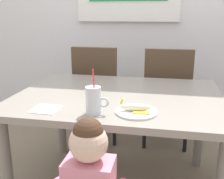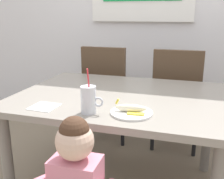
{
  "view_description": "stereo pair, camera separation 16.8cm",
  "coord_description": "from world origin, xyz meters",
  "px_view_note": "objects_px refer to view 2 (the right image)",
  "views": [
    {
      "loc": [
        0.28,
        -1.69,
        1.25
      ],
      "look_at": [
        -0.03,
        -0.1,
        0.79
      ],
      "focal_mm": 42.67,
      "sensor_mm": 36.0,
      "label": 1
    },
    {
      "loc": [
        0.44,
        -1.65,
        1.25
      ],
      "look_at": [
        -0.03,
        -0.1,
        0.79
      ],
      "focal_mm": 42.67,
      "sensor_mm": 36.0,
      "label": 2
    }
  ],
  "objects_px": {
    "dining_chair_left": "(107,88)",
    "peeled_banana": "(131,108)",
    "snack_plate": "(132,113)",
    "dining_chair_right": "(177,94)",
    "milk_cup": "(89,101)",
    "paper_napkin": "(44,107)",
    "dining_table": "(121,107)"
  },
  "relations": [
    {
      "from": "dining_table",
      "to": "peeled_banana",
      "type": "bearing_deg",
      "value": -65.74
    },
    {
      "from": "dining_table",
      "to": "paper_napkin",
      "type": "height_order",
      "value": "paper_napkin"
    },
    {
      "from": "snack_plate",
      "to": "dining_chair_right",
      "type": "bearing_deg",
      "value": 80.66
    },
    {
      "from": "dining_chair_left",
      "to": "peeled_banana",
      "type": "distance_m",
      "value": 1.22
    },
    {
      "from": "snack_plate",
      "to": "paper_napkin",
      "type": "bearing_deg",
      "value": -175.25
    },
    {
      "from": "dining_chair_left",
      "to": "dining_chair_right",
      "type": "height_order",
      "value": "same"
    },
    {
      "from": "snack_plate",
      "to": "paper_napkin",
      "type": "relative_size",
      "value": 1.53
    },
    {
      "from": "milk_cup",
      "to": "snack_plate",
      "type": "xyz_separation_m",
      "value": [
        0.23,
        0.05,
        -0.06
      ]
    },
    {
      "from": "dining_chair_right",
      "to": "snack_plate",
      "type": "distance_m",
      "value": 1.12
    },
    {
      "from": "dining_chair_right",
      "to": "snack_plate",
      "type": "relative_size",
      "value": 4.17
    },
    {
      "from": "dining_table",
      "to": "peeled_banana",
      "type": "relative_size",
      "value": 7.9
    },
    {
      "from": "dining_chair_right",
      "to": "paper_napkin",
      "type": "bearing_deg",
      "value": 58.71
    },
    {
      "from": "dining_chair_right",
      "to": "paper_napkin",
      "type": "xyz_separation_m",
      "value": [
        -0.69,
        -1.13,
        0.19
      ]
    },
    {
      "from": "peeled_banana",
      "to": "paper_napkin",
      "type": "height_order",
      "value": "peeled_banana"
    },
    {
      "from": "milk_cup",
      "to": "paper_napkin",
      "type": "distance_m",
      "value": 0.29
    },
    {
      "from": "dining_chair_right",
      "to": "paper_napkin",
      "type": "height_order",
      "value": "dining_chair_right"
    },
    {
      "from": "dining_table",
      "to": "snack_plate",
      "type": "distance_m",
      "value": 0.37
    },
    {
      "from": "milk_cup",
      "to": "peeled_banana",
      "type": "bearing_deg",
      "value": 13.08
    },
    {
      "from": "dining_chair_left",
      "to": "peeled_banana",
      "type": "xyz_separation_m",
      "value": [
        0.49,
        -1.09,
        0.22
      ]
    },
    {
      "from": "peeled_banana",
      "to": "paper_napkin",
      "type": "xyz_separation_m",
      "value": [
        -0.51,
        -0.04,
        -0.03
      ]
    },
    {
      "from": "dining_table",
      "to": "paper_napkin",
      "type": "bearing_deg",
      "value": -133.97
    },
    {
      "from": "peeled_banana",
      "to": "snack_plate",
      "type": "bearing_deg",
      "value": 64.77
    },
    {
      "from": "milk_cup",
      "to": "snack_plate",
      "type": "relative_size",
      "value": 1.09
    },
    {
      "from": "dining_chair_right",
      "to": "paper_napkin",
      "type": "distance_m",
      "value": 1.34
    },
    {
      "from": "snack_plate",
      "to": "peeled_banana",
      "type": "distance_m",
      "value": 0.03
    },
    {
      "from": "snack_plate",
      "to": "paper_napkin",
      "type": "xyz_separation_m",
      "value": [
        -0.51,
        -0.04,
        -0.0
      ]
    },
    {
      "from": "dining_chair_left",
      "to": "peeled_banana",
      "type": "height_order",
      "value": "dining_chair_left"
    },
    {
      "from": "peeled_banana",
      "to": "dining_chair_left",
      "type": "bearing_deg",
      "value": 114.23
    },
    {
      "from": "milk_cup",
      "to": "peeled_banana",
      "type": "distance_m",
      "value": 0.23
    },
    {
      "from": "dining_chair_left",
      "to": "dining_chair_right",
      "type": "xyz_separation_m",
      "value": [
        0.67,
        -0.0,
        0.0
      ]
    },
    {
      "from": "dining_chair_left",
      "to": "snack_plate",
      "type": "height_order",
      "value": "dining_chair_left"
    },
    {
      "from": "dining_table",
      "to": "dining_chair_left",
      "type": "distance_m",
      "value": 0.84
    }
  ]
}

